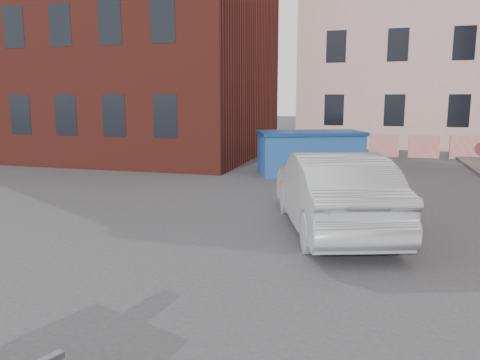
% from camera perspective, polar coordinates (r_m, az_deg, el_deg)
% --- Properties ---
extents(ground, '(120.00, 120.00, 0.00)m').
position_cam_1_polar(ground, '(7.77, 0.49, -9.91)').
color(ground, '#38383A').
rests_on(ground, ground).
extents(building_brick, '(12.00, 10.00, 14.00)m').
position_cam_1_polar(building_brick, '(23.23, -13.58, 20.57)').
color(building_brick, '#591E16').
rests_on(building_brick, ground).
extents(building_pink, '(16.00, 8.00, 14.00)m').
position_cam_1_polar(building_pink, '(29.66, 24.59, 17.61)').
color(building_pink, '#C9A29B').
rests_on(building_pink, ground).
extents(far_building, '(6.00, 6.00, 8.00)m').
position_cam_1_polar(far_building, '(36.40, -21.85, 11.47)').
color(far_building, maroon).
rests_on(far_building, ground).
extents(barriers, '(4.70, 0.18, 1.00)m').
position_cam_1_polar(barriers, '(22.27, 21.50, 3.81)').
color(barriers, red).
rests_on(barriers, ground).
extents(dumpster, '(3.99, 3.04, 1.49)m').
position_cam_1_polar(dumpster, '(16.54, 8.50, 3.34)').
color(dumpster, '#2253A5').
rests_on(dumpster, ground).
extents(silver_car, '(3.10, 5.10, 1.59)m').
position_cam_1_polar(silver_car, '(9.58, 11.12, -1.33)').
color(silver_car, '#9B9FA2').
rests_on(silver_car, ground).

